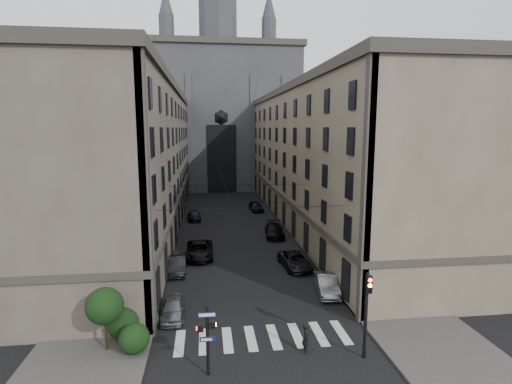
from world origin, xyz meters
name	(u,v)px	position (x,y,z in m)	size (l,w,h in m)	color
sidewalk_left	(155,226)	(-10.50, 36.00, 0.07)	(7.00, 80.00, 0.15)	#383533
sidewalk_right	(304,221)	(10.50, 36.00, 0.07)	(7.00, 80.00, 0.15)	#383533
zebra_crossing	(262,337)	(0.00, 5.00, 0.01)	(11.00, 3.20, 0.01)	beige
building_left	(129,159)	(-13.44, 36.00, 9.34)	(13.60, 60.60, 18.85)	#4C423A
building_right	(325,157)	(13.44, 36.00, 9.34)	(13.60, 60.60, 18.85)	brown
gothic_tower	(219,108)	(0.00, 74.96, 17.80)	(35.00, 23.00, 58.00)	#2D2D33
pedestrian_signal_left	(207,335)	(-3.51, 1.50, 2.32)	(1.02, 0.38, 4.00)	black
traffic_light_right	(367,305)	(5.60, 1.92, 3.29)	(0.34, 0.50, 5.20)	black
shrub_cluster	(121,319)	(-8.72, 5.01, 1.80)	(3.90, 4.40, 3.90)	black
tram_wires	(231,173)	(0.00, 35.63, 7.25)	(14.00, 60.00, 0.43)	black
car_left_near	(173,308)	(-5.89, 8.53, 0.68)	(1.61, 4.01, 1.37)	slate
car_left_midnear	(177,265)	(-6.20, 17.54, 0.74)	(1.56, 4.49, 1.48)	black
car_left_midfar	(199,250)	(-4.20, 21.66, 0.82)	(2.72, 5.90, 1.64)	black
car_left_far	(194,216)	(-5.20, 39.12, 0.65)	(1.82, 4.49, 1.30)	black
car_right_near	(327,284)	(6.20, 11.24, 0.75)	(1.58, 4.54, 1.50)	slate
car_right_midnear	(295,261)	(4.99, 17.45, 0.72)	(2.40, 5.20, 1.45)	black
car_right_midfar	(274,230)	(4.93, 28.77, 0.79)	(2.22, 5.46, 1.59)	black
car_right_far	(256,206)	(4.62, 44.48, 0.77)	(1.82, 4.52, 1.54)	black
pedestrian	(306,338)	(2.34, 3.00, 0.92)	(0.67, 0.44, 1.84)	black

